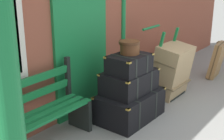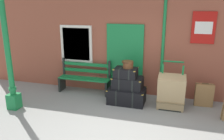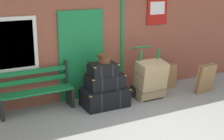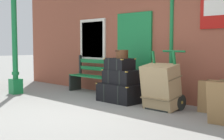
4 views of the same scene
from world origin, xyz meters
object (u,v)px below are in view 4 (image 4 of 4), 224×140
(steamer_trunk_top, at_px, (120,64))
(suitcase_umber, at_px, (224,103))
(steamer_trunk_middle, at_px, (122,77))
(lamp_post, at_px, (15,51))
(steamer_trunk_base, at_px, (121,93))
(platform_bench, at_px, (94,76))
(round_hatbox, at_px, (122,53))
(porters_trolley, at_px, (166,95))
(suitcase_brown, at_px, (211,97))
(large_brown_trunk, at_px, (161,87))

(steamer_trunk_top, relative_size, suitcase_umber, 0.83)
(steamer_trunk_middle, relative_size, suitcase_umber, 1.09)
(lamp_post, relative_size, steamer_trunk_base, 2.93)
(platform_bench, xyz_separation_m, suitcase_umber, (4.07, -0.83, -0.08))
(steamer_trunk_top, bearing_deg, suitcase_umber, -7.93)
(steamer_trunk_base, relative_size, steamer_trunk_top, 1.62)
(round_hatbox, bearing_deg, steamer_trunk_middle, 14.62)
(platform_bench, xyz_separation_m, porters_trolley, (2.61, -0.36, -0.17))
(steamer_trunk_middle, height_order, suitcase_brown, steamer_trunk_middle)
(round_hatbox, height_order, suitcase_brown, round_hatbox)
(lamp_post, bearing_deg, suitcase_brown, 17.45)
(porters_trolley, bearing_deg, steamer_trunk_middle, -176.50)
(large_brown_trunk, bearing_deg, suitcase_brown, 27.40)
(steamer_trunk_base, height_order, suitcase_umber, suitcase_umber)
(platform_bench, xyz_separation_m, steamer_trunk_base, (1.43, -0.46, -0.23))
(steamer_trunk_top, xyz_separation_m, large_brown_trunk, (1.22, -0.07, -0.40))
(platform_bench, relative_size, large_brown_trunk, 1.70)
(lamp_post, height_order, round_hatbox, lamp_post)
(steamer_trunk_top, xyz_separation_m, suitcase_umber, (2.67, -0.37, -0.50))
(round_hatbox, height_order, porters_trolley, porters_trolley)
(steamer_trunk_base, distance_m, steamer_trunk_top, 0.66)
(porters_trolley, bearing_deg, steamer_trunk_base, -175.04)
(round_hatbox, height_order, suitcase_umber, round_hatbox)
(platform_bench, bearing_deg, steamer_trunk_base, -17.82)
(suitcase_umber, bearing_deg, suitcase_brown, 129.07)
(lamp_post, xyz_separation_m, large_brown_trunk, (3.96, 1.07, -0.67))
(steamer_trunk_base, relative_size, steamer_trunk_middle, 1.23)
(steamer_trunk_top, distance_m, suitcase_brown, 2.18)
(lamp_post, bearing_deg, suitcase_umber, 8.11)
(lamp_post, relative_size, steamer_trunk_top, 4.77)
(steamer_trunk_top, height_order, large_brown_trunk, steamer_trunk_top)
(steamer_trunk_base, xyz_separation_m, suitcase_brown, (2.03, 0.37, 0.10))
(steamer_trunk_middle, height_order, large_brown_trunk, large_brown_trunk)
(platform_bench, height_order, steamer_trunk_base, platform_bench)
(lamp_post, relative_size, large_brown_trunk, 3.18)
(lamp_post, relative_size, platform_bench, 1.87)
(steamer_trunk_middle, relative_size, steamer_trunk_top, 1.32)
(porters_trolley, distance_m, suitcase_brown, 0.90)
(platform_bench, relative_size, suitcase_umber, 2.11)
(steamer_trunk_middle, bearing_deg, large_brown_trunk, -5.13)
(porters_trolley, relative_size, suitcase_umber, 1.58)
(suitcase_umber, bearing_deg, platform_bench, 168.45)
(platform_bench, bearing_deg, steamer_trunk_middle, -16.51)
(large_brown_trunk, xyz_separation_m, suitcase_brown, (0.86, 0.44, -0.16))
(steamer_trunk_middle, bearing_deg, round_hatbox, -165.38)
(lamp_post, height_order, suitcase_brown, lamp_post)
(round_hatbox, xyz_separation_m, large_brown_trunk, (1.17, -0.10, -0.64))
(steamer_trunk_top, distance_m, round_hatbox, 0.25)
(large_brown_trunk, bearing_deg, lamp_post, -164.88)
(steamer_trunk_middle, bearing_deg, platform_bench, 163.49)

